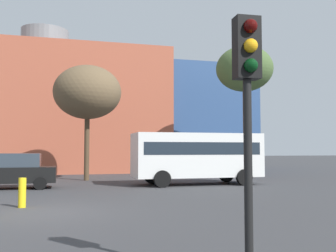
% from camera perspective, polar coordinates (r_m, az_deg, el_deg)
% --- Properties ---
extents(ground_plane, '(200.00, 200.00, 0.00)m').
position_cam_1_polar(ground_plane, '(12.48, -18.08, -11.81)').
color(ground_plane, '#38383A').
extents(building_backdrop, '(36.47, 10.14, 12.26)m').
position_cam_1_polar(building_backdrop, '(35.69, -17.53, 1.78)').
color(building_backdrop, '#B2563D').
rests_on(building_backdrop, ground_plane).
extents(parked_car_2, '(3.88, 1.91, 1.68)m').
position_cam_1_polar(parked_car_2, '(20.31, -21.19, -6.09)').
color(parked_car_2, black).
rests_on(parked_car_2, ground_plane).
extents(white_bus, '(6.80, 2.62, 2.72)m').
position_cam_1_polar(white_bus, '(21.25, 4.17, -4.07)').
color(white_bus, white).
rests_on(white_bus, ground_plane).
extents(traffic_light_near_right, '(0.37, 0.37, 3.75)m').
position_cam_1_polar(traffic_light_near_right, '(5.74, 11.44, 5.79)').
color(traffic_light_near_right, black).
rests_on(traffic_light_near_right, ground_plane).
extents(bare_tree_0, '(3.91, 3.91, 9.00)m').
position_cam_1_polar(bare_tree_0, '(28.01, 10.98, 8.01)').
color(bare_tree_0, brown).
rests_on(bare_tree_0, ground_plane).
extents(bare_tree_1, '(4.13, 4.13, 7.03)m').
position_cam_1_polar(bare_tree_1, '(24.78, -11.55, 4.75)').
color(bare_tree_1, brown).
rests_on(bare_tree_1, ground_plane).
extents(bollard_yellow_1, '(0.24, 0.24, 0.95)m').
position_cam_1_polar(bollard_yellow_1, '(13.67, -20.31, -9.02)').
color(bollard_yellow_1, yellow).
rests_on(bollard_yellow_1, ground_plane).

